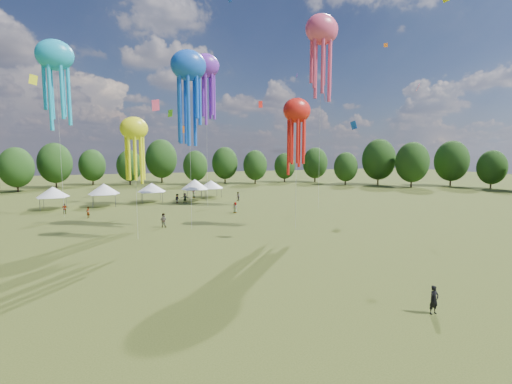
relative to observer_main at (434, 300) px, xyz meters
name	(u,v)px	position (x,y,z in m)	size (l,w,h in m)	color
ground	(304,336)	(-8.54, 0.58, -0.88)	(300.00, 300.00, 0.00)	#384416
observer_main	(434,300)	(0.00, 0.00, 0.00)	(0.64, 0.42, 1.75)	black
spectator_near	(163,220)	(-11.93, 31.59, 0.04)	(0.89, 0.69, 1.82)	gray
spectators_far	(185,199)	(-5.63, 50.90, 0.02)	(30.87, 21.98, 1.88)	gray
festival_tents	(147,187)	(-11.83, 55.32, 2.14)	(33.85, 10.85, 4.31)	#47474C
show_kites	(216,73)	(-2.85, 38.11, 20.49)	(45.08, 24.37, 31.94)	blue
small_kites	(171,13)	(-8.72, 41.94, 29.51)	(80.08, 57.72, 44.86)	blue
treeline	(140,167)	(-12.41, 63.10, 5.67)	(201.57, 95.24, 13.43)	#38281C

